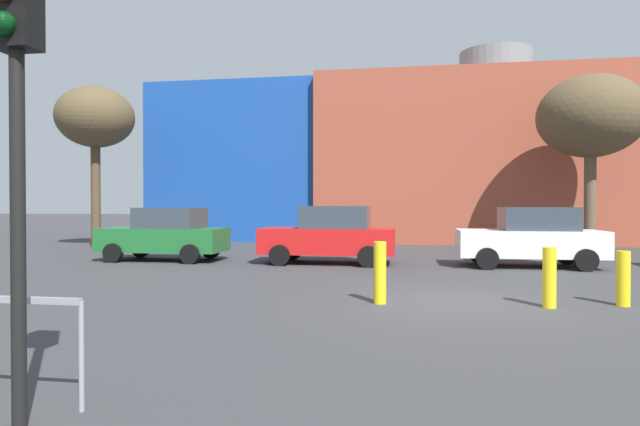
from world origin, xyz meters
name	(u,v)px	position (x,y,z in m)	size (l,w,h in m)	color
ground_plane	(459,302)	(0.00, 0.00, 0.00)	(200.00, 200.00, 0.00)	#38383A
building_backdrop	(495,163)	(3.97, 20.44, 4.29)	(37.51, 10.96, 10.52)	#9E4733
parked_car_0	(166,234)	(-9.13, 6.36, 0.90)	(4.17, 2.04, 1.81)	#1E662D
parked_car_1	(330,235)	(-3.45, 6.36, 0.93)	(4.30, 2.11, 1.86)	red
parked_car_2	(531,237)	(2.76, 6.36, 0.91)	(4.22, 2.07, 1.83)	white
traffic_light_near_left	(15,71)	(-4.24, -6.58, 2.99)	(0.36, 0.36, 4.07)	black
bare_tree_0	(591,118)	(6.26, 11.97, 5.40)	(4.11, 4.11, 7.09)	brown
bare_tree_1	(95,119)	(-14.85, 11.28, 5.79)	(3.41, 3.41, 7.24)	brown
bollard_yellow_0	(623,279)	(2.98, 0.06, 0.51)	(0.24, 0.24, 1.03)	yellow
bollard_yellow_1	(549,277)	(1.57, -0.33, 0.56)	(0.24, 0.24, 1.11)	yellow
bollard_yellow_2	(380,273)	(-1.52, -0.42, 0.59)	(0.24, 0.24, 1.18)	yellow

